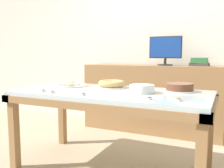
{
  "coord_description": "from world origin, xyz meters",
  "views": [
    {
      "loc": [
        0.94,
        -1.98,
        1.04
      ],
      "look_at": [
        -0.0,
        0.02,
        0.78
      ],
      "focal_mm": 40.0,
      "sensor_mm": 36.0,
      "label": 1
    }
  ],
  "objects_px": {
    "tealight_centre": "(149,98)",
    "tealight_left_edge": "(83,94)",
    "cake_chocolate_round": "(180,88)",
    "plate_stack": "(142,89)",
    "tealight_right_edge": "(178,100)",
    "computer_monitor": "(165,51)",
    "cake_golden_bundt": "(112,84)",
    "tealight_near_front": "(43,91)",
    "tealight_near_cakes": "(52,92)",
    "book_stack": "(199,62)",
    "pastry_platter": "(71,85)"
  },
  "relations": [
    {
      "from": "pastry_platter",
      "to": "plate_stack",
      "type": "bearing_deg",
      "value": -9.03
    },
    {
      "from": "tealight_right_edge",
      "to": "tealight_left_edge",
      "type": "distance_m",
      "value": 0.73
    },
    {
      "from": "cake_golden_bundt",
      "to": "tealight_right_edge",
      "type": "bearing_deg",
      "value": -31.35
    },
    {
      "from": "cake_chocolate_round",
      "to": "tealight_left_edge",
      "type": "distance_m",
      "value": 0.84
    },
    {
      "from": "cake_chocolate_round",
      "to": "tealight_right_edge",
      "type": "height_order",
      "value": "cake_chocolate_round"
    },
    {
      "from": "pastry_platter",
      "to": "tealight_right_edge",
      "type": "relative_size",
      "value": 8.31
    },
    {
      "from": "book_stack",
      "to": "cake_golden_bundt",
      "type": "relative_size",
      "value": 0.8
    },
    {
      "from": "plate_stack",
      "to": "tealight_near_front",
      "type": "relative_size",
      "value": 5.25
    },
    {
      "from": "pastry_platter",
      "to": "tealight_right_edge",
      "type": "bearing_deg",
      "value": -17.98
    },
    {
      "from": "tealight_near_cakes",
      "to": "computer_monitor",
      "type": "bearing_deg",
      "value": 70.6
    },
    {
      "from": "computer_monitor",
      "to": "tealight_right_edge",
      "type": "relative_size",
      "value": 10.6
    },
    {
      "from": "tealight_near_front",
      "to": "tealight_near_cakes",
      "type": "relative_size",
      "value": 1.0
    },
    {
      "from": "cake_golden_bundt",
      "to": "cake_chocolate_round",
      "type": "bearing_deg",
      "value": 1.86
    },
    {
      "from": "plate_stack",
      "to": "tealight_near_front",
      "type": "height_order",
      "value": "plate_stack"
    },
    {
      "from": "cake_chocolate_round",
      "to": "tealight_left_edge",
      "type": "bearing_deg",
      "value": -140.21
    },
    {
      "from": "cake_golden_bundt",
      "to": "tealight_near_cakes",
      "type": "relative_size",
      "value": 7.4
    },
    {
      "from": "cake_golden_bundt",
      "to": "tealight_right_edge",
      "type": "distance_m",
      "value": 0.85
    },
    {
      "from": "cake_chocolate_round",
      "to": "plate_stack",
      "type": "xyz_separation_m",
      "value": [
        -0.27,
        -0.21,
        0.0
      ]
    },
    {
      "from": "tealight_centre",
      "to": "tealight_left_edge",
      "type": "xyz_separation_m",
      "value": [
        -0.53,
        -0.04,
        0.0
      ]
    },
    {
      "from": "tealight_right_edge",
      "to": "tealight_near_front",
      "type": "xyz_separation_m",
      "value": [
        -1.15,
        -0.05,
        0.0
      ]
    },
    {
      "from": "tealight_centre",
      "to": "cake_golden_bundt",
      "type": "bearing_deg",
      "value": 137.65
    },
    {
      "from": "tealight_right_edge",
      "to": "tealight_centre",
      "type": "distance_m",
      "value": 0.2
    },
    {
      "from": "computer_monitor",
      "to": "tealight_left_edge",
      "type": "distance_m",
      "value": 1.66
    },
    {
      "from": "tealight_near_front",
      "to": "tealight_near_cakes",
      "type": "xyz_separation_m",
      "value": [
        0.13,
        -0.03,
        0.0
      ]
    },
    {
      "from": "book_stack",
      "to": "tealight_centre",
      "type": "height_order",
      "value": "book_stack"
    },
    {
      "from": "cake_golden_bundt",
      "to": "tealight_left_edge",
      "type": "relative_size",
      "value": 7.4
    },
    {
      "from": "book_stack",
      "to": "tealight_left_edge",
      "type": "xyz_separation_m",
      "value": [
        -0.7,
        -1.6,
        -0.22
      ]
    },
    {
      "from": "cake_chocolate_round",
      "to": "plate_stack",
      "type": "bearing_deg",
      "value": -141.99
    },
    {
      "from": "tealight_centre",
      "to": "tealight_left_edge",
      "type": "bearing_deg",
      "value": -175.41
    },
    {
      "from": "cake_chocolate_round",
      "to": "plate_stack",
      "type": "relative_size",
      "value": 1.31
    },
    {
      "from": "tealight_centre",
      "to": "tealight_right_edge",
      "type": "bearing_deg",
      "value": 10.66
    },
    {
      "from": "plate_stack",
      "to": "tealight_left_edge",
      "type": "height_order",
      "value": "plate_stack"
    },
    {
      "from": "book_stack",
      "to": "tealight_centre",
      "type": "xyz_separation_m",
      "value": [
        -0.17,
        -1.56,
        -0.22
      ]
    },
    {
      "from": "tealight_near_cakes",
      "to": "cake_golden_bundt",
      "type": "bearing_deg",
      "value": 60.54
    },
    {
      "from": "tealight_right_edge",
      "to": "cake_chocolate_round",
      "type": "bearing_deg",
      "value": 99.22
    },
    {
      "from": "cake_golden_bundt",
      "to": "pastry_platter",
      "type": "bearing_deg",
      "value": -171.53
    },
    {
      "from": "cake_golden_bundt",
      "to": "computer_monitor",
      "type": "bearing_deg",
      "value": 76.07
    },
    {
      "from": "computer_monitor",
      "to": "cake_golden_bundt",
      "type": "xyz_separation_m",
      "value": [
        -0.27,
        -1.08,
        -0.34
      ]
    },
    {
      "from": "computer_monitor",
      "to": "cake_golden_bundt",
      "type": "relative_size",
      "value": 1.43
    },
    {
      "from": "cake_chocolate_round",
      "to": "computer_monitor",
      "type": "bearing_deg",
      "value": 109.72
    },
    {
      "from": "cake_chocolate_round",
      "to": "pastry_platter",
      "type": "height_order",
      "value": "cake_chocolate_round"
    },
    {
      "from": "pastry_platter",
      "to": "cake_chocolate_round",
      "type": "bearing_deg",
      "value": 4.53
    },
    {
      "from": "plate_stack",
      "to": "tealight_right_edge",
      "type": "relative_size",
      "value": 5.25
    },
    {
      "from": "cake_chocolate_round",
      "to": "tealight_near_cakes",
      "type": "relative_size",
      "value": 6.85
    },
    {
      "from": "cake_golden_bundt",
      "to": "tealight_near_front",
      "type": "xyz_separation_m",
      "value": [
        -0.42,
        -0.49,
        -0.02
      ]
    },
    {
      "from": "tealight_right_edge",
      "to": "tealight_left_edge",
      "type": "xyz_separation_m",
      "value": [
        -0.72,
        -0.08,
        0.0
      ]
    },
    {
      "from": "computer_monitor",
      "to": "tealight_left_edge",
      "type": "height_order",
      "value": "computer_monitor"
    },
    {
      "from": "computer_monitor",
      "to": "cake_golden_bundt",
      "type": "distance_m",
      "value": 1.16
    },
    {
      "from": "plate_stack",
      "to": "tealight_left_edge",
      "type": "relative_size",
      "value": 5.25
    },
    {
      "from": "tealight_left_edge",
      "to": "book_stack",
      "type": "bearing_deg",
      "value": 66.48
    }
  ]
}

